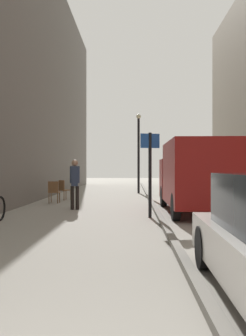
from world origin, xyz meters
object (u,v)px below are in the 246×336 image
object	(u,v)px
lamp_post	(139,148)
cafe_chair_by_doorway	(54,191)
pedestrian_main_foreground	(75,181)
delivery_van	(197,175)
cafe_chair_near_window	(63,189)
street_sign_post	(150,167)

from	to	relation	value
lamp_post	cafe_chair_by_doorway	bearing A→B (deg)	-120.94
pedestrian_main_foreground	delivery_van	world-z (taller)	delivery_van
lamp_post	cafe_chair_by_doorway	world-z (taller)	lamp_post
lamp_post	cafe_chair_near_window	size ratio (longest dim) A/B	5.06
pedestrian_main_foreground	cafe_chair_near_window	xyz separation A→B (m)	(-1.15, 3.79, -0.51)
pedestrian_main_foreground	cafe_chair_by_doorway	distance (m)	2.67
street_sign_post	pedestrian_main_foreground	bearing A→B (deg)	-51.41
delivery_van	cafe_chair_by_doorway	xyz separation A→B (m)	(-5.56, 3.07, -0.73)
lamp_post	delivery_van	bearing A→B (deg)	-78.96
street_sign_post	cafe_chair_by_doorway	distance (m)	5.92
cafe_chair_near_window	delivery_van	bearing A→B (deg)	4.68
delivery_van	street_sign_post	size ratio (longest dim) A/B	2.08
delivery_van	lamp_post	size ratio (longest dim) A/B	1.14
street_sign_post	cafe_chair_near_window	bearing A→B (deg)	-70.71
delivery_van	pedestrian_main_foreground	bearing A→B (deg)	169.29
delivery_van	street_sign_post	distance (m)	2.08
delivery_van	cafe_chair_by_doorway	size ratio (longest dim) A/B	5.77
cafe_chair_by_doorway	cafe_chair_near_window	bearing A→B (deg)	86.77
cafe_chair_by_doorway	lamp_post	bearing A→B (deg)	60.52
pedestrian_main_foreground	cafe_chair_near_window	size ratio (longest dim) A/B	1.94
lamp_post	pedestrian_main_foreground	bearing A→B (deg)	-106.12
lamp_post	cafe_chair_by_doorway	xyz separation A→B (m)	(-3.74, -6.25, -2.18)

